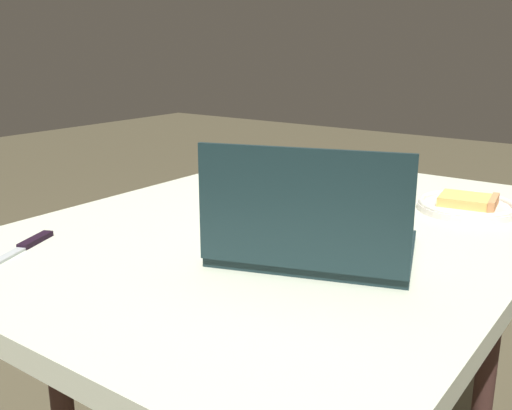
% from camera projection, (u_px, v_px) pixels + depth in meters
% --- Properties ---
extents(dining_table, '(1.23, 0.93, 0.75)m').
position_uv_depth(dining_table, '(288.00, 254.00, 1.22)').
color(dining_table, beige).
rests_on(dining_table, ground_plane).
extents(laptop, '(0.35, 0.40, 0.21)m').
position_uv_depth(laptop, '(312.00, 237.00, 0.99)').
color(laptop, '#16292C').
rests_on(laptop, dining_table).
extents(pizza_plate, '(0.21, 0.21, 0.04)m').
position_uv_depth(pizza_plate, '(467.00, 205.00, 1.29)').
color(pizza_plate, silver).
rests_on(pizza_plate, dining_table).
extents(pizza_tray, '(0.39, 0.39, 0.04)m').
position_uv_depth(pizza_tray, '(291.00, 175.00, 1.54)').
color(pizza_tray, '#AAA6AE').
rests_on(pizza_tray, dining_table).
extents(table_knife, '(0.20, 0.10, 0.01)m').
position_uv_depth(table_knife, '(23.00, 247.00, 1.05)').
color(table_knife, silver).
rests_on(table_knife, dining_table).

